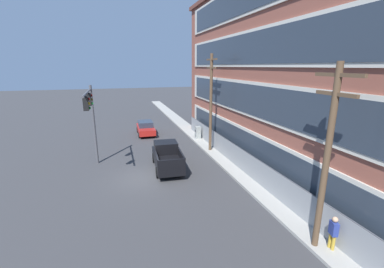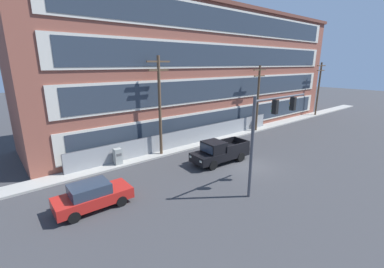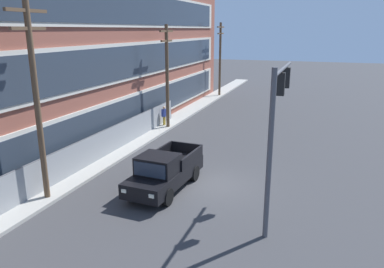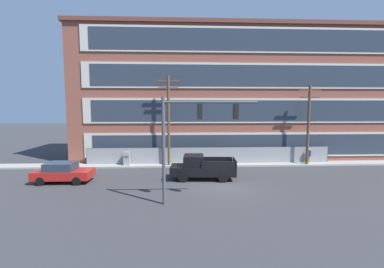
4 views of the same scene
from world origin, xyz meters
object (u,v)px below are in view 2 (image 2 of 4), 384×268
utility_pole_midblock (258,96)px  utility_pole_near_corner (160,103)px  sedan_red (92,196)px  traffic_signal_mast (269,124)px  pickup_truck_black (219,152)px  pedestrian_near_cabinet (255,123)px  electrical_cabinet (118,157)px  utility_pole_far_east (319,87)px

utility_pole_midblock → utility_pole_near_corner: bearing=179.1°
sedan_red → traffic_signal_mast: bearing=-26.9°
sedan_red → utility_pole_near_corner: bearing=32.4°
pickup_truck_black → utility_pole_near_corner: bearing=121.3°
pedestrian_near_cabinet → utility_pole_midblock: bearing=-129.3°
pickup_truck_black → utility_pole_midblock: size_ratio=0.67×
pickup_truck_black → electrical_cabinet: (-6.95, 4.77, -0.20)m
utility_pole_near_corner → utility_pole_midblock: size_ratio=1.11×
traffic_signal_mast → pickup_truck_black: bearing=78.3°
utility_pole_near_corner → sedan_red: bearing=-147.6°
traffic_signal_mast → utility_pole_near_corner: bearing=99.8°
utility_pole_near_corner → pedestrian_near_cabinet: bearing=1.1°
utility_pole_midblock → utility_pole_far_east: (15.66, 0.10, 0.24)m
pickup_truck_black → utility_pole_far_east: utility_pole_far_east is taller
sedan_red → utility_pole_far_east: size_ratio=0.52×
pickup_truck_black → electrical_cabinet: pickup_truck_black is taller
pickup_truck_black → traffic_signal_mast: bearing=-101.7°
sedan_red → pedestrian_near_cabinet: size_ratio=2.54×
utility_pole_midblock → traffic_signal_mast: bearing=-141.0°
utility_pole_midblock → pedestrian_near_cabinet: size_ratio=4.72×
traffic_signal_mast → utility_pole_far_east: 29.40m
electrical_cabinet → sedan_red: bearing=-126.5°
electrical_cabinet → traffic_signal_mast: bearing=-59.9°
pickup_truck_black → electrical_cabinet: bearing=145.5°
traffic_signal_mast → sedan_red: 11.48m
pedestrian_near_cabinet → traffic_signal_mast: bearing=-140.5°
pickup_truck_black → pedestrian_near_cabinet: size_ratio=3.17×
utility_pole_midblock → utility_pole_far_east: 15.66m
traffic_signal_mast → utility_pole_midblock: (12.03, 9.76, -0.12)m
utility_pole_far_east → utility_pole_near_corner: bearing=179.8°
traffic_signal_mast → utility_pole_midblock: bearing=39.0°
pickup_truck_black → pedestrian_near_cabinet: pickup_truck_black is taller
pickup_truck_black → sedan_red: pickup_truck_black is taller
utility_pole_near_corner → electrical_cabinet: 5.83m
utility_pole_far_east → electrical_cabinet: size_ratio=5.66×
traffic_signal_mast → electrical_cabinet: size_ratio=4.33×
pickup_truck_black → utility_pole_near_corner: size_ratio=0.61×
utility_pole_near_corner → pedestrian_near_cabinet: utility_pole_near_corner is taller
traffic_signal_mast → utility_pole_near_corner: 10.12m
traffic_signal_mast → pedestrian_near_cabinet: traffic_signal_mast is taller
sedan_red → electrical_cabinet: bearing=53.5°
utility_pole_near_corner → utility_pole_far_east: bearing=-0.2°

